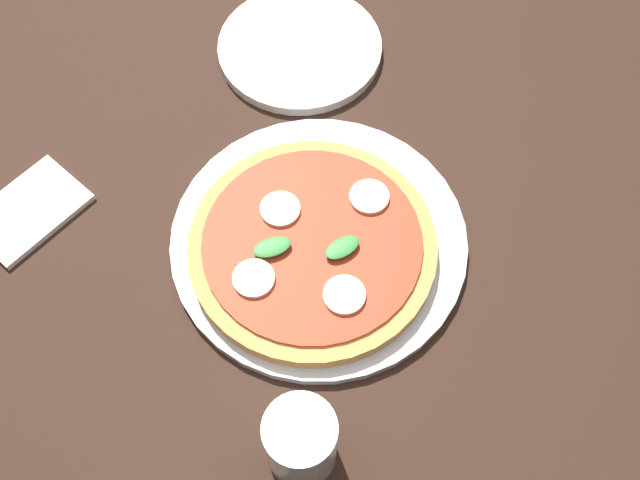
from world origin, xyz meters
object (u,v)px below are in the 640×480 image
object	(u,v)px
dining_table	(337,270)
serving_tray	(320,242)
glass_cup	(301,442)
plate_white	(300,48)
napkin	(29,210)
pizza	(312,246)

from	to	relation	value
dining_table	serving_tray	bearing A→B (deg)	-174.39
serving_tray	glass_cup	xyz separation A→B (m)	(-0.13, -0.20, 0.04)
serving_tray	plate_white	world-z (taller)	plate_white
napkin	dining_table	bearing A→B (deg)	-32.63
serving_tray	napkin	xyz separation A→B (m)	(-0.29, 0.20, -0.00)
pizza	napkin	size ratio (longest dim) A/B	2.18
glass_cup	napkin	bearing A→B (deg)	111.13
serving_tray	glass_cup	distance (m)	0.25
plate_white	glass_cup	distance (m)	0.54
serving_tray	plate_white	distance (m)	0.30
dining_table	plate_white	size ratio (longest dim) A/B	5.23
serving_tray	pizza	world-z (taller)	pizza
plate_white	glass_cup	world-z (taller)	glass_cup
dining_table	plate_white	distance (m)	0.31
napkin	plate_white	bearing A→B (deg)	10.41
dining_table	pizza	world-z (taller)	pizza
pizza	dining_table	bearing A→B (deg)	15.40
dining_table	pizza	bearing A→B (deg)	-164.60
napkin	pizza	bearing A→B (deg)	-37.85
glass_cup	serving_tray	bearing A→B (deg)	57.54
dining_table	plate_white	xyz separation A→B (m)	(0.09, 0.27, 0.11)
dining_table	glass_cup	bearing A→B (deg)	-127.04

